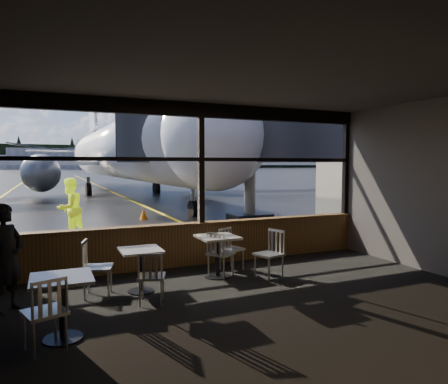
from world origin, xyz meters
TOP-DOWN VIEW (x-y plane):
  - ground_plane at (0.00, 120.00)m, footprint 520.00×520.00m
  - carpet_floor at (0.00, -3.00)m, footprint 8.00×6.00m
  - ceiling at (0.00, -3.00)m, footprint 8.00×6.00m
  - window_sill at (0.00, 0.00)m, footprint 8.00×0.28m
  - window_header at (0.00, 0.00)m, footprint 8.00×0.18m
  - mullion_centre at (0.00, 0.00)m, footprint 0.12×0.12m
  - mullion_right at (3.95, 0.00)m, footprint 0.12×0.12m
  - window_transom at (0.00, 0.00)m, footprint 8.00×0.10m
  - airliner at (2.02, 20.59)m, footprint 33.66×39.87m
  - jet_bridge at (3.60, 5.50)m, footprint 9.07×11.08m
  - cafe_table_near at (-0.07, -1.10)m, footprint 0.74×0.74m
  - cafe_table_mid at (-1.62, -1.39)m, footprint 0.68×0.68m
  - cafe_table_left at (-2.91, -2.87)m, footprint 0.73×0.73m
  - chair_near_e at (0.76, -1.62)m, footprint 0.64×0.64m
  - chair_near_w at (0.00, -1.09)m, footprint 0.68×0.68m
  - chair_near_n at (0.40, -0.72)m, footprint 0.62×0.62m
  - chair_mid_s at (-1.59, -2.02)m, footprint 0.59×0.59m
  - chair_mid_w at (-2.32, -1.35)m, footprint 0.64×0.64m
  - chair_left_s at (-3.11, -3.12)m, footprint 0.63×0.63m
  - passenger at (-3.63, -1.51)m, footprint 0.67×0.71m
  - ground_crew at (-2.49, 4.36)m, footprint 1.10×1.10m
  - cone_nose at (0.38, 7.59)m, footprint 0.32×0.32m
  - terminal_annex at (10.00, 2.50)m, footprint 5.00×7.00m
  - hangar_mid at (0.00, 185.00)m, footprint 38.00×15.00m
  - hangar_right at (60.00, 178.00)m, footprint 50.00×20.00m
  - fuel_tank_b at (-20.00, 182.00)m, footprint 8.00×8.00m
  - fuel_tank_c at (-10.00, 182.00)m, footprint 8.00×8.00m
  - treeline at (0.00, 210.00)m, footprint 360.00×3.00m

SIDE VIEW (x-z plane):
  - ground_plane at x=0.00m, z-range 0.00..0.00m
  - carpet_floor at x=0.00m, z-range 0.01..0.01m
  - cone_nose at x=0.38m, z-range 0.00..0.44m
  - cafe_table_mid at x=-1.62m, z-range 0.00..0.75m
  - cafe_table_left at x=-2.91m, z-range 0.00..0.80m
  - cafe_table_near at x=-0.07m, z-range 0.00..0.81m
  - chair_mid_s at x=-1.59m, z-range 0.00..0.85m
  - chair_near_n at x=0.40m, z-range 0.00..0.87m
  - window_sill at x=0.00m, z-range 0.00..0.90m
  - chair_near_w at x=0.00m, z-range 0.00..0.90m
  - chair_left_s at x=-3.11m, z-range 0.00..0.92m
  - chair_near_e at x=0.76m, z-range 0.00..0.95m
  - chair_mid_w at x=-2.32m, z-range 0.00..0.96m
  - passenger at x=-3.63m, z-range 0.00..1.62m
  - ground_crew at x=-2.49m, z-range 0.00..1.79m
  - mullion_centre at x=0.00m, z-range 0.90..3.50m
  - mullion_right at x=3.95m, z-range 0.90..3.50m
  - window_transom at x=0.00m, z-range 2.26..2.34m
  - jet_bridge at x=3.60m, z-range 0.00..4.84m
  - terminal_annex at x=10.00m, z-range 0.00..6.00m
  - fuel_tank_b at x=-20.00m, z-range 0.00..6.00m
  - fuel_tank_c at x=-10.00m, z-range 0.00..6.00m
  - window_header at x=0.00m, z-range 3.20..3.50m
  - ceiling at x=0.00m, z-range 3.48..3.52m
  - hangar_mid at x=0.00m, z-range 0.00..10.00m
  - airliner at x=2.02m, z-range 0.00..11.83m
  - hangar_right at x=60.00m, z-range 0.00..12.00m
  - treeline at x=0.00m, z-range 0.00..12.00m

